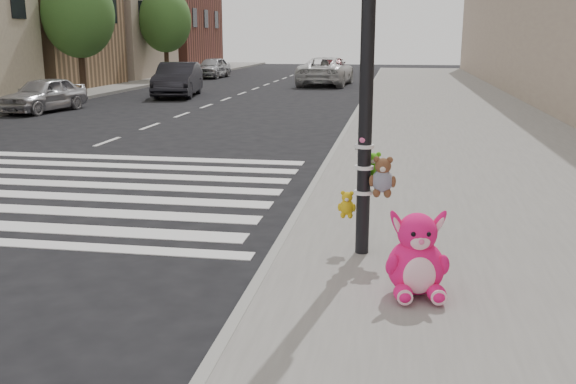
% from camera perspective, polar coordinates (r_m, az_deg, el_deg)
% --- Properties ---
extents(ground, '(120.00, 120.00, 0.00)m').
position_cam_1_polar(ground, '(6.88, -16.92, -9.90)').
color(ground, black).
rests_on(ground, ground).
extents(sidewalk_near, '(7.00, 80.00, 0.14)m').
position_cam_1_polar(sidewalk_near, '(15.96, 16.89, 3.63)').
color(sidewalk_near, slate).
rests_on(sidewalk_near, ground).
extents(sidewalk_far, '(6.00, 80.00, 0.14)m').
position_cam_1_polar(sidewalk_far, '(30.55, -23.24, 7.64)').
color(sidewalk_far, slate).
rests_on(sidewalk_far, ground).
extents(curb_edge, '(0.12, 80.00, 0.15)m').
position_cam_1_polar(curb_edge, '(15.89, 4.43, 4.14)').
color(curb_edge, gray).
rests_on(curb_edge, ground).
extents(bld_far_c, '(6.00, 8.00, 8.00)m').
position_cam_1_polar(bld_far_c, '(36.62, -21.40, 14.79)').
color(bld_far_c, '#A17A55').
rests_on(bld_far_c, ground).
extents(bld_far_d, '(6.00, 8.00, 10.00)m').
position_cam_1_polar(bld_far_d, '(44.66, -15.43, 16.14)').
color(bld_far_d, tan).
rests_on(bld_far_d, ground).
extents(bld_far_e, '(6.00, 10.00, 9.00)m').
position_cam_1_polar(bld_far_e, '(54.84, -10.44, 15.31)').
color(bld_far_e, brown).
rests_on(bld_far_e, ground).
extents(signal_pole, '(0.70, 0.49, 4.00)m').
position_cam_1_polar(signal_pole, '(7.48, 7.18, 6.61)').
color(signal_pole, black).
rests_on(signal_pole, sidewalk_near).
extents(tree_far_b, '(3.20, 3.20, 5.44)m').
position_cam_1_polar(tree_far_b, '(31.04, -18.14, 14.77)').
color(tree_far_b, '#382619').
rests_on(tree_far_b, sidewalk_far).
extents(tree_far_c, '(3.20, 3.20, 5.44)m').
position_cam_1_polar(tree_far_c, '(41.13, -10.88, 14.74)').
color(tree_far_c, '#382619').
rests_on(tree_far_c, sidewalk_far).
extents(pink_bunny, '(0.65, 0.73, 0.90)m').
position_cam_1_polar(pink_bunny, '(6.55, 11.36, -5.97)').
color(pink_bunny, '#F7146E').
rests_on(pink_bunny, sidewalk_near).
extents(red_teddy, '(0.12, 0.09, 0.18)m').
position_cam_1_polar(red_teddy, '(7.98, 12.41, -4.56)').
color(red_teddy, red).
rests_on(red_teddy, sidewalk_near).
extents(car_silver_far, '(2.04, 3.87, 1.26)m').
position_cam_1_polar(car_silver_far, '(25.31, -20.90, 8.10)').
color(car_silver_far, '#B9B9BE').
rests_on(car_silver_far, ground).
extents(car_dark_far, '(2.37, 4.90, 1.55)m').
position_cam_1_polar(car_dark_far, '(30.21, -9.76, 9.82)').
color(car_dark_far, black).
rests_on(car_dark_far, ground).
extents(car_white_near, '(2.90, 5.80, 1.58)m').
position_cam_1_polar(car_white_near, '(37.01, 3.40, 10.67)').
color(car_white_near, silver).
rests_on(car_white_near, ground).
extents(car_maroon_near, '(1.97, 4.32, 1.23)m').
position_cam_1_polar(car_maroon_near, '(47.29, 4.07, 11.09)').
color(car_maroon_near, '#4F1619').
rests_on(car_maroon_near, ground).
extents(car_silver_deep, '(1.83, 4.10, 1.37)m').
position_cam_1_polar(car_silver_deep, '(43.93, -6.74, 10.93)').
color(car_silver_deep, '#A2A2A6').
rests_on(car_silver_deep, ground).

